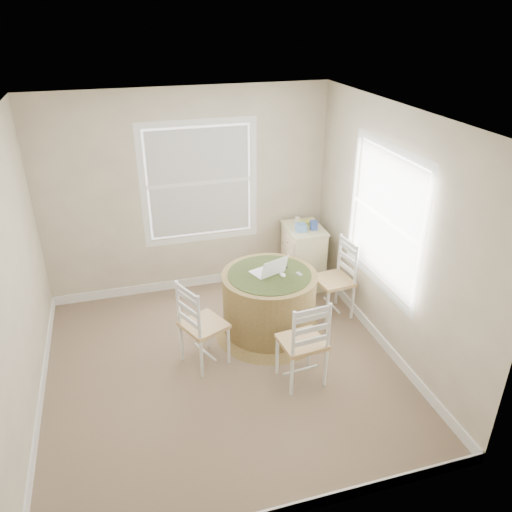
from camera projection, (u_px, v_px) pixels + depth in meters
name	position (u px, v px, depth m)	size (l,w,h in m)	color
room	(233.00, 249.00, 4.84)	(3.64, 3.64, 2.64)	#8A6F57
round_table	(269.00, 301.00, 5.65)	(1.25, 1.25, 0.77)	olive
chair_left	(204.00, 324.00, 5.13)	(0.42, 0.40, 0.95)	white
chair_near	(302.00, 341.00, 4.87)	(0.42, 0.40, 0.95)	white
chair_right	(334.00, 280.00, 5.96)	(0.42, 0.40, 0.95)	white
laptop	(269.00, 271.00, 5.50)	(0.41, 0.39, 0.23)	white
mouse	(282.00, 275.00, 5.46)	(0.06, 0.10, 0.03)	white
phone	(299.00, 274.00, 5.49)	(0.04, 0.09, 0.02)	#B7BABF
keys	(284.00, 268.00, 5.61)	(0.06, 0.05, 0.03)	black
corner_chest	(303.00, 256.00, 6.64)	(0.49, 0.64, 0.84)	beige
tissue_box	(301.00, 228.00, 6.32)	(0.12, 0.12, 0.10)	#5A8FCF
box_yellow	(306.00, 223.00, 6.51)	(0.15, 0.10, 0.06)	#D3DB4D
box_blue	(315.00, 225.00, 6.36)	(0.08, 0.08, 0.12)	#354F9F
cup_cream	(297.00, 220.00, 6.56)	(0.07, 0.07, 0.09)	beige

